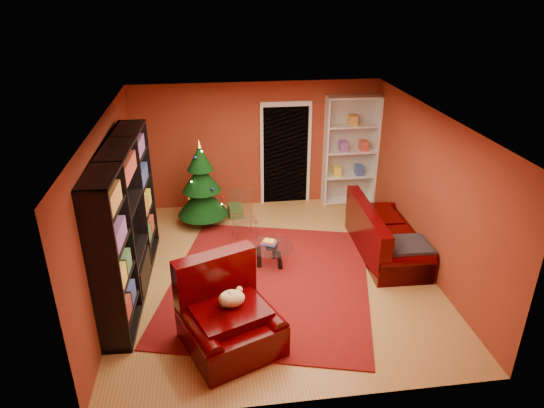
{
  "coord_description": "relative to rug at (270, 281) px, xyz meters",
  "views": [
    {
      "loc": [
        -0.97,
        -6.76,
        4.41
      ],
      "look_at": [
        0.0,
        0.4,
        1.05
      ],
      "focal_mm": 32.0,
      "sensor_mm": 36.0,
      "label": 1
    }
  ],
  "objects": [
    {
      "name": "floor",
      "position": [
        0.13,
        0.3,
        -0.04
      ],
      "size": [
        5.0,
        5.5,
        0.05
      ],
      "primitive_type": "cube",
      "color": "#A9793D",
      "rests_on": "ground"
    },
    {
      "name": "rug",
      "position": [
        0.0,
        0.0,
        0.0
      ],
      "size": [
        3.92,
        4.29,
        0.02
      ],
      "primitive_type": "cube",
      "rotation": [
        0.0,
        0.0,
        -0.26
      ],
      "color": "maroon",
      "rests_on": "floor"
    },
    {
      "name": "media_unit",
      "position": [
        -2.14,
        0.12,
        1.14
      ],
      "size": [
        0.58,
        3.02,
        2.3
      ],
      "primitive_type": null,
      "rotation": [
        0.0,
        0.0,
        -0.04
      ],
      "color": "black",
      "rests_on": "floor"
    },
    {
      "name": "dog",
      "position": [
        -0.66,
        -1.35,
        0.7
      ],
      "size": [
        0.48,
        0.43,
        0.31
      ],
      "primitive_type": null,
      "rotation": [
        0.0,
        0.0,
        0.4
      ],
      "color": "beige",
      "rests_on": "armchair"
    },
    {
      "name": "gift_box_green",
      "position": [
        -0.39,
        2.42,
        0.13
      ],
      "size": [
        0.31,
        0.31,
        0.27
      ],
      "primitive_type": "cube",
      "rotation": [
        0.0,
        0.0,
        0.16
      ],
      "color": "#276B2B",
      "rests_on": "floor"
    },
    {
      "name": "white_bookshelf",
      "position": [
        2.08,
        2.87,
        1.14
      ],
      "size": [
        1.1,
        0.4,
        2.36
      ],
      "primitive_type": null,
      "rotation": [
        0.0,
        0.0,
        -0.01
      ],
      "color": "white",
      "rests_on": "floor"
    },
    {
      "name": "ceiling",
      "position": [
        0.13,
        0.3,
        2.61
      ],
      "size": [
        5.0,
        5.5,
        0.05
      ],
      "primitive_type": "cube",
      "color": "silver",
      "rests_on": "wall_back"
    },
    {
      "name": "sofa",
      "position": [
        2.15,
        0.63,
        0.44
      ],
      "size": [
        1.0,
        2.12,
        0.9
      ],
      "primitive_type": null,
      "rotation": [
        0.0,
        0.0,
        1.54
      ],
      "color": "#300002",
      "rests_on": "rug"
    },
    {
      "name": "acrylic_chair",
      "position": [
        -0.29,
        1.46,
        0.42
      ],
      "size": [
        0.51,
        0.54,
        0.85
      ],
      "primitive_type": null,
      "rotation": [
        0.0,
        0.0,
        0.16
      ],
      "color": "#66605B",
      "rests_on": "rug"
    },
    {
      "name": "wall_right",
      "position": [
        2.66,
        0.3,
        1.29
      ],
      "size": [
        0.05,
        5.5,
        2.6
      ],
      "primitive_type": "cube",
      "color": "maroon",
      "rests_on": "ground"
    },
    {
      "name": "doorway",
      "position": [
        0.73,
        3.03,
        1.04
      ],
      "size": [
        1.06,
        0.6,
        2.16
      ],
      "primitive_type": null,
      "color": "black",
      "rests_on": "floor"
    },
    {
      "name": "armchair",
      "position": [
        -0.69,
        -1.42,
        0.47
      ],
      "size": [
        1.6,
        1.6,
        0.96
      ],
      "primitive_type": null,
      "rotation": [
        0.0,
        0.0,
        0.4
      ],
      "color": "#300002",
      "rests_on": "rug"
    },
    {
      "name": "gift_box_red",
      "position": [
        -0.41,
        2.54,
        0.1
      ],
      "size": [
        0.24,
        0.24,
        0.22
      ],
      "primitive_type": "cube",
      "rotation": [
        0.0,
        0.0,
        -0.09
      ],
      "color": "maroon",
      "rests_on": "floor"
    },
    {
      "name": "wall_left",
      "position": [
        -2.39,
        0.3,
        1.29
      ],
      "size": [
        0.05,
        5.5,
        2.6
      ],
      "primitive_type": "cube",
      "color": "maroon",
      "rests_on": "ground"
    },
    {
      "name": "wall_back",
      "position": [
        0.13,
        3.07,
        1.29
      ],
      "size": [
        5.0,
        0.05,
        2.6
      ],
      "primitive_type": "cube",
      "color": "maroon",
      "rests_on": "ground"
    },
    {
      "name": "coffee_table",
      "position": [
        0.09,
        0.49,
        0.19
      ],
      "size": [
        1.0,
        1.0,
        0.47
      ],
      "primitive_type": null,
      "rotation": [
        0.0,
        0.0,
        -0.43
      ],
      "color": "gray",
      "rests_on": "rug"
    },
    {
      "name": "christmas_tree",
      "position": [
        -1.03,
        2.21,
        0.84
      ],
      "size": [
        1.07,
        1.07,
        1.75
      ],
      "primitive_type": null,
      "rotation": [
        0.0,
        0.0,
        0.09
      ],
      "color": "black",
      "rests_on": "floor"
    }
  ]
}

